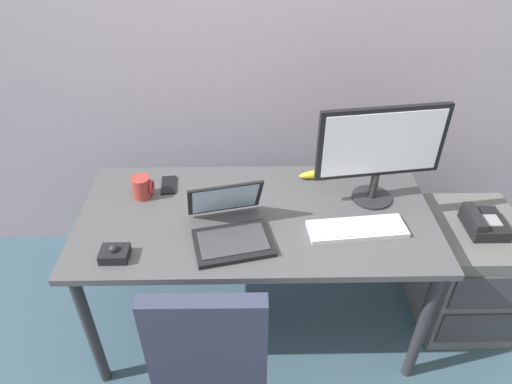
{
  "coord_description": "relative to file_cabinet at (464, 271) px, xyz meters",
  "views": [
    {
      "loc": [
        -0.03,
        -1.56,
        2.0
      ],
      "look_at": [
        0.0,
        0.0,
        0.85
      ],
      "focal_mm": 32.0,
      "sensor_mm": 36.0,
      "label": 1
    }
  ],
  "objects": [
    {
      "name": "trackball_mouse",
      "position": [
        -1.62,
        -0.32,
        0.46
      ],
      "size": [
        0.11,
        0.09,
        0.07
      ],
      "color": "black",
      "rests_on": "desk"
    },
    {
      "name": "file_cabinet",
      "position": [
        0.0,
        0.0,
        0.0
      ],
      "size": [
        0.42,
        0.53,
        0.59
      ],
      "color": "#5B5D5C",
      "rests_on": "ground"
    },
    {
      "name": "keyboard",
      "position": [
        -0.64,
        -0.18,
        0.45
      ],
      "size": [
        0.42,
        0.18,
        0.03
      ],
      "color": "silver",
      "rests_on": "desk"
    },
    {
      "name": "desk",
      "position": [
        -1.06,
        -0.06,
        0.36
      ],
      "size": [
        1.56,
        0.76,
        0.73
      ],
      "color": "#494B4D",
      "rests_on": "ground"
    },
    {
      "name": "cell_phone",
      "position": [
        -1.48,
        0.16,
        0.44
      ],
      "size": [
        0.08,
        0.15,
        0.01
      ],
      "primitive_type": "cube",
      "rotation": [
        0.0,
        0.0,
        0.09
      ],
      "color": "black",
      "rests_on": "desk"
    },
    {
      "name": "desk_phone",
      "position": [
        -0.01,
        -0.02,
        0.33
      ],
      "size": [
        0.17,
        0.2,
        0.09
      ],
      "color": "black",
      "rests_on": "file_cabinet"
    },
    {
      "name": "back_wall",
      "position": [
        -1.06,
        0.68,
        1.1
      ],
      "size": [
        6.0,
        0.1,
        2.8
      ],
      "primitive_type": "cube",
      "color": "#A498A6",
      "rests_on": "ground"
    },
    {
      "name": "monitor_main",
      "position": [
        -0.53,
        0.05,
        0.7
      ],
      "size": [
        0.56,
        0.18,
        0.46
      ],
      "color": "#262628",
      "rests_on": "desk"
    },
    {
      "name": "laptop",
      "position": [
        -1.17,
        -0.19,
        0.48
      ],
      "size": [
        0.37,
        0.39,
        0.22
      ],
      "color": "black",
      "rests_on": "desk"
    },
    {
      "name": "coffee_mug",
      "position": [
        -1.58,
        0.08,
        0.48
      ],
      "size": [
        0.1,
        0.09,
        0.1
      ],
      "color": "#9E352F",
      "rests_on": "desk"
    },
    {
      "name": "ground_plane",
      "position": [
        -1.06,
        -0.06,
        -0.3
      ],
      "size": [
        8.0,
        8.0,
        0.0
      ],
      "primitive_type": "plane",
      "color": "#365160"
    },
    {
      "name": "banana",
      "position": [
        -0.76,
        0.22,
        0.45
      ],
      "size": [
        0.19,
        0.08,
        0.04
      ],
      "primitive_type": "ellipsoid",
      "rotation": [
        0.0,
        0.0,
        0.18
      ],
      "color": "yellow",
      "rests_on": "desk"
    }
  ]
}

